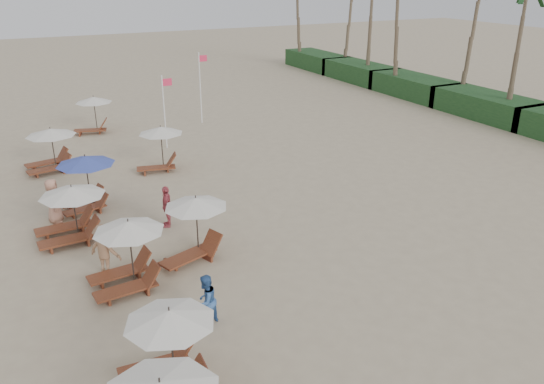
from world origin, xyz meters
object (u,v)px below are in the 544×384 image
inland_station_0 (192,225)px  flag_pole_near (165,108)px  lounger_station_1 (164,347)px  lounger_station_2 (124,256)px  beachgoer_far_b (53,201)px  inland_station_2 (92,111)px  lounger_station_3 (68,214)px  beachgoer_mid_b (105,249)px  lounger_station_4 (84,180)px  lounger_station_5 (48,149)px  inland_station_1 (159,144)px  beachgoer_far_a (167,206)px  beachgoer_mid_a (206,301)px

inland_station_0 → flag_pole_near: bearing=77.0°
lounger_station_1 → lounger_station_2: 4.95m
lounger_station_2 → inland_station_0: bearing=17.0°
lounger_station_1 → beachgoer_far_b: lounger_station_1 is taller
lounger_station_2 → inland_station_2: size_ratio=0.95×
lounger_station_1 → inland_station_2: bearing=83.9°
lounger_station_3 → inland_station_2: bearing=76.6°
lounger_station_1 → lounger_station_2: lounger_station_2 is taller
beachgoer_mid_b → lounger_station_1: bearing=139.5°
beachgoer_mid_b → lounger_station_4: bearing=-45.8°
lounger_station_4 → lounger_station_5: bearing=97.8°
inland_station_1 → beachgoer_far_b: size_ratio=1.46×
lounger_station_3 → lounger_station_4: (1.04, 2.62, 0.30)m
lounger_station_4 → beachgoer_far_a: bearing=-50.7°
lounger_station_3 → inland_station_0: (3.66, -3.56, 0.27)m
inland_station_1 → inland_station_2: same height
flag_pole_near → inland_station_0: bearing=-103.0°
lounger_station_4 → beachgoer_mid_a: bearing=-80.6°
inland_station_0 → beachgoer_mid_a: inland_station_0 is taller
inland_station_1 → beachgoer_mid_a: inland_station_1 is taller
beachgoer_far_b → flag_pole_near: (6.98, 7.62, 1.39)m
inland_station_1 → beachgoer_mid_a: size_ratio=1.69×
lounger_station_1 → inland_station_1: (4.29, 15.24, 0.26)m
beachgoer_far_a → inland_station_2: bearing=-159.6°
lounger_station_4 → beachgoer_mid_b: lounger_station_4 is taller
flag_pole_near → lounger_station_1: bearing=-107.0°
lounger_station_1 → beachgoer_far_a: (2.70, 8.73, -0.28)m
inland_station_2 → lounger_station_3: bearing=-103.4°
lounger_station_4 → lounger_station_5: (-0.80, 5.88, -0.23)m
inland_station_1 → beachgoer_far_b: inland_station_1 is taller
flag_pole_near → lounger_station_3: bearing=-125.1°
beachgoer_mid_a → lounger_station_5: bearing=-113.6°
inland_station_1 → flag_pole_near: size_ratio=0.65×
lounger_station_1 → beachgoer_mid_b: 6.13m
lounger_station_1 → flag_pole_near: flag_pole_near is taller
beachgoer_far_b → beachgoer_mid_b: bearing=-158.7°
lounger_station_4 → inland_station_2: size_ratio=0.94×
lounger_station_1 → inland_station_2: inland_station_2 is taller
lounger_station_5 → beachgoer_mid_a: bearing=-81.2°
lounger_station_5 → inland_station_2: (3.24, 6.12, 0.26)m
inland_station_1 → beachgoer_far_b: bearing=-143.6°
beachgoer_mid_a → inland_station_1: bearing=-133.1°
inland_station_0 → inland_station_2: 18.18m
lounger_station_3 → inland_station_0: inland_station_0 is taller
lounger_station_2 → inland_station_0: 2.66m
inland_station_0 → beachgoer_far_a: inland_station_0 is taller
beachgoer_mid_b → inland_station_1: bearing=-68.9°
inland_station_2 → beachgoer_far_a: bearing=-89.4°
lounger_station_3 → beachgoer_far_b: size_ratio=1.51×
inland_station_1 → beachgoer_far_a: inland_station_1 is taller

